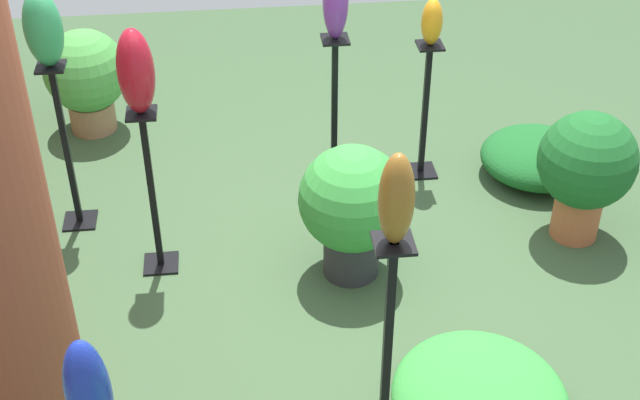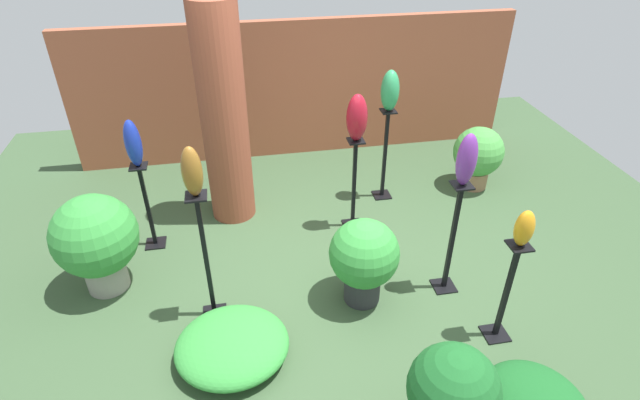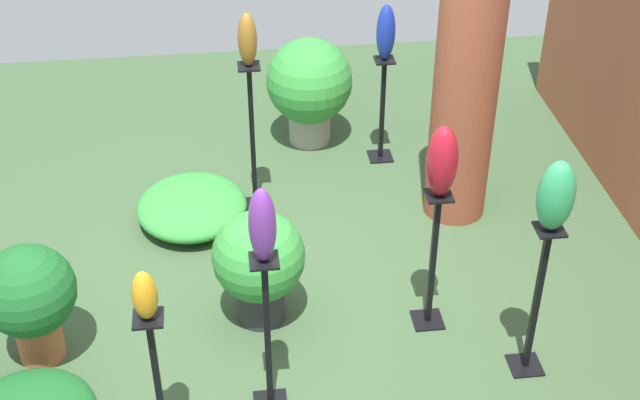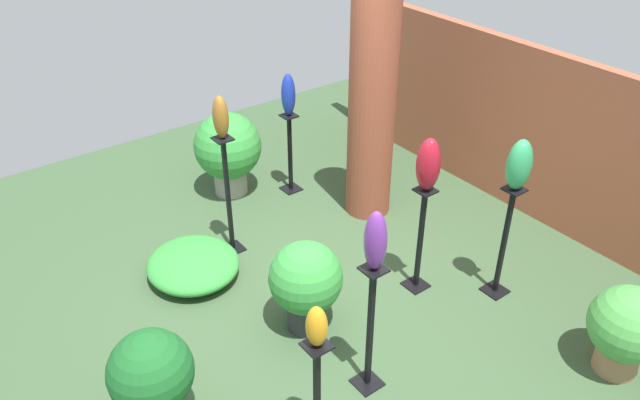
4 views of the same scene
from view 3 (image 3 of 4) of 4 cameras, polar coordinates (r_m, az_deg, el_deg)
The scene contains 18 objects.
ground_plane at distance 6.12m, azimuth -1.97°, elevation -6.48°, with size 8.00×8.00×0.00m, color #385133.
brick_pillar at distance 6.47m, azimuth 9.37°, elevation 7.76°, with size 0.47×0.47×2.29m, color brown.
pedestal_ruby at distance 5.71m, azimuth 7.20°, elevation -4.26°, with size 0.20×0.20×1.02m.
pedestal_violet at distance 5.11m, azimuth -3.36°, elevation -9.09°, with size 0.20×0.20×1.10m.
pedestal_jade at distance 5.49m, azimuth 13.62°, elevation -6.69°, with size 0.20×0.20×1.08m.
pedestal_cobalt at distance 7.42m, azimuth 3.99°, elevation 5.47°, with size 0.20×0.20×0.92m.
pedestal_amber at distance 5.04m, azimuth -10.31°, elevation -11.73°, with size 0.20×0.20×0.94m.
pedestal_bronze at distance 6.73m, azimuth -4.33°, elevation 3.54°, with size 0.20×0.20×1.22m.
art_vase_ruby at distance 5.26m, azimuth 7.82°, elevation 2.46°, with size 0.21×0.19×0.47m, color maroon.
art_vase_violet at distance 4.57m, azimuth -3.71°, elevation -1.63°, with size 0.16×0.15×0.45m, color #6B2D8C.
art_vase_jade at distance 5.00m, azimuth 14.86°, elevation 0.26°, with size 0.19×0.21×0.44m, color #2D9356.
art_vase_cobalt at distance 7.09m, azimuth 4.23°, elevation 10.65°, with size 0.15×0.15×0.46m, color #192D9E.
art_vase_amber at distance 4.59m, azimuth -11.16°, elevation -6.01°, with size 0.14×0.13×0.30m, color orange.
art_vase_bronze at distance 6.33m, azimuth -4.67°, elevation 10.20°, with size 0.15×0.14×0.40m, color brown.
potted_plant_mid_left at distance 5.69m, azimuth -18.09°, elevation -5.86°, with size 0.58×0.58×0.82m.
potted_plant_mid_right at distance 5.71m, azimuth -3.94°, elevation -3.93°, with size 0.60×0.60×0.81m.
potted_plant_front_left at distance 7.60m, azimuth -0.69°, elevation 7.39°, with size 0.73×0.73×0.94m.
foliage_bed_east at distance 6.85m, azimuth -8.20°, elevation -0.42°, with size 0.88×0.84×0.26m, color #338C38.
Camera 3 is at (4.59, -0.35, 4.04)m, focal length 50.00 mm.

